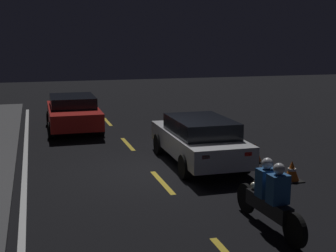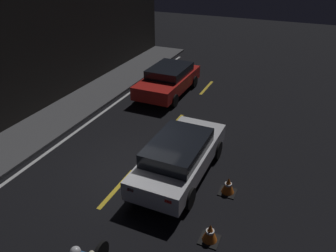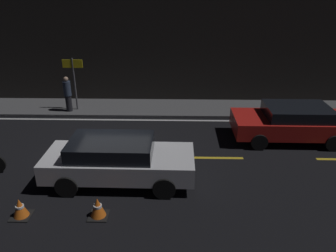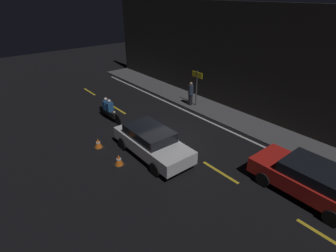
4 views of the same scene
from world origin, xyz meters
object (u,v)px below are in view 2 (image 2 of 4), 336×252
(taxi_red, at_px, (168,79))
(traffic_cone_mid, at_px, (228,186))
(sedan_white, at_px, (180,155))
(traffic_cone_near, at_px, (210,233))

(taxi_red, height_order, traffic_cone_mid, taxi_red)
(sedan_white, height_order, traffic_cone_mid, sedan_white)
(traffic_cone_near, bearing_deg, sedan_white, 37.66)
(sedan_white, xyz_separation_m, traffic_cone_near, (-2.24, -1.73, -0.49))
(sedan_white, height_order, taxi_red, sedan_white)
(sedan_white, distance_m, traffic_cone_mid, 1.76)
(taxi_red, xyz_separation_m, traffic_cone_mid, (-6.37, -4.75, -0.46))
(traffic_cone_near, relative_size, traffic_cone_mid, 0.96)
(traffic_cone_mid, bearing_deg, taxi_red, 36.71)
(sedan_white, bearing_deg, traffic_cone_mid, -98.10)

